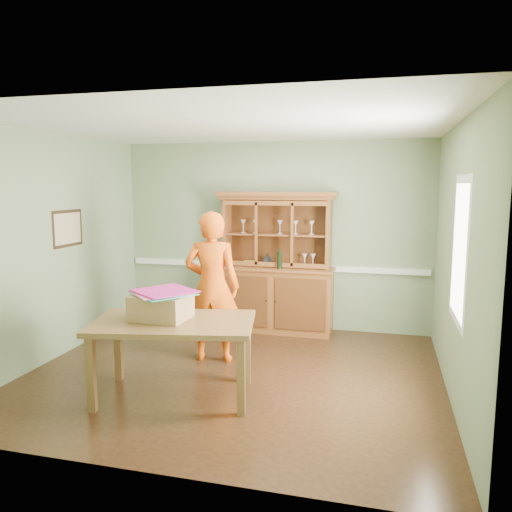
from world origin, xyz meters
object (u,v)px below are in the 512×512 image
(china_hutch, at_px, (276,282))
(cardboard_box, at_px, (161,307))
(dining_table, at_px, (174,330))
(person, at_px, (212,287))

(china_hutch, bearing_deg, cardboard_box, -104.30)
(dining_table, relative_size, person, 0.95)
(cardboard_box, bearing_deg, person, 81.33)
(china_hutch, bearing_deg, person, -108.38)
(china_hutch, xyz_separation_m, cardboard_box, (-0.62, -2.45, 0.20))
(cardboard_box, bearing_deg, china_hutch, 75.70)
(person, bearing_deg, dining_table, 80.84)
(china_hutch, relative_size, cardboard_box, 3.75)
(china_hutch, distance_m, dining_table, 2.53)
(china_hutch, relative_size, person, 1.11)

